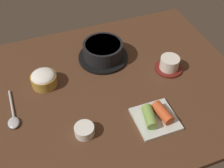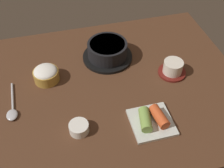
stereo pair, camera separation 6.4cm
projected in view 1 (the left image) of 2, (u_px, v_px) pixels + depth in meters
dining_table at (105, 89)px, 98.65cm from camera, size 100.00×76.00×2.00cm
stone_pot at (103, 51)px, 106.47cm from camera, size 19.41×19.41×7.05cm
rice_bowl at (44, 79)px, 96.95cm from camera, size 9.08×9.08×5.74cm
tea_cup_with_saucer at (169, 64)px, 102.72cm from camera, size 10.27×10.27×5.45cm
kimchi_plate at (156, 117)px, 86.87cm from camera, size 13.07×13.07×4.41cm
side_bowl_near at (84, 130)px, 83.30cm from camera, size 6.10×6.10×3.17cm
spoon at (13, 117)px, 87.93cm from camera, size 3.60×16.97×1.35cm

